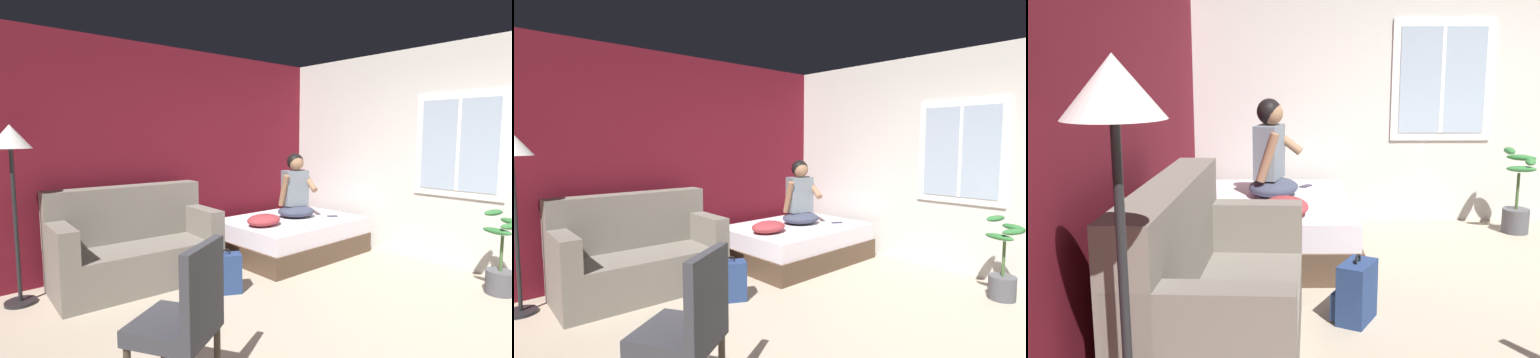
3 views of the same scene
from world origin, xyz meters
TOP-DOWN VIEW (x-y plane):
  - wall_back_accent at (0.00, 3.05)m, footprint 9.80×0.16m
  - wall_side_with_window at (2.48, 0.00)m, footprint 0.19×7.34m
  - bed at (1.33, 2.10)m, footprint 1.81×1.32m
  - couch at (-0.74, 2.45)m, footprint 1.74×0.91m
  - person_seated at (1.46, 2.15)m, footprint 0.62×0.57m
  - backpack at (-0.15, 1.59)m, footprint 0.35×0.33m
  - throw_pillow at (0.76, 2.03)m, footprint 0.52×0.42m
  - cell_phone at (1.86, 1.82)m, footprint 0.16×0.14m
  - floor_lamp at (-1.81, 2.64)m, footprint 0.36×0.36m
  - potted_plant at (1.90, -0.27)m, footprint 0.39×0.37m

SIDE VIEW (x-z plane):
  - backpack at x=-0.15m, z-range -0.04..0.42m
  - bed at x=1.33m, z-range 0.00..0.48m
  - potted_plant at x=1.90m, z-range -0.12..0.73m
  - couch at x=-0.74m, z-range -0.13..0.91m
  - cell_phone at x=1.86m, z-range 0.48..0.49m
  - throw_pillow at x=0.76m, z-range 0.48..0.62m
  - person_seated at x=1.46m, z-range 0.40..1.27m
  - wall_back_accent at x=0.00m, z-range 0.00..2.70m
  - wall_side_with_window at x=2.48m, z-range 0.00..2.70m
  - floor_lamp at x=-1.81m, z-range 0.58..2.28m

